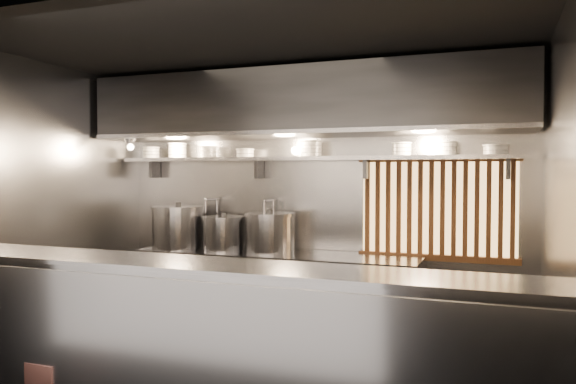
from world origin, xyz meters
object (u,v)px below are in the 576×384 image
Objects in this scene: pendant_bulb at (296,150)px; stock_pot_left at (178,227)px; stock_pot_mid at (270,232)px; heat_lamp at (129,142)px; stock_pot_right at (224,233)px.

stock_pot_left is (-1.34, -0.11, -0.83)m from pendant_bulb.
stock_pot_left is at bearing -177.43° from stock_pot_mid.
heat_lamp reaches higher than stock_pot_mid.
stock_pot_right is at bearing 0.49° from stock_pot_left.
pendant_bulb is at bearing 13.84° from stock_pot_mid.
heat_lamp is 0.64× the size of stock_pot_right.
stock_pot_mid is at bearing -166.16° from pendant_bulb.
pendant_bulb is at bearing 11.00° from heat_lamp.
heat_lamp is at bearing -169.00° from pendant_bulb.
pendant_bulb is 0.28× the size of stock_pot_mid.
heat_lamp is at bearing -152.79° from stock_pot_left.
stock_pot_mid is (1.54, 0.29, -0.96)m from heat_lamp.
pendant_bulb is 1.58m from stock_pot_left.
pendant_bulb is 0.89m from stock_pot_mid.
stock_pot_left is (0.46, 0.24, -0.93)m from heat_lamp.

